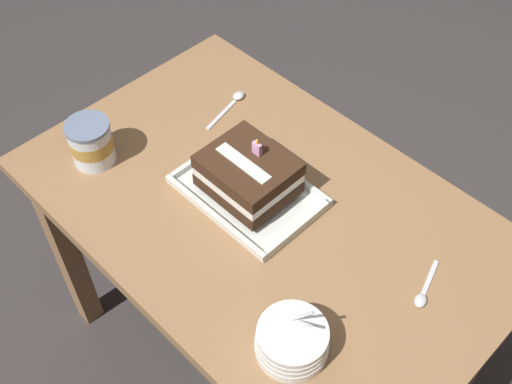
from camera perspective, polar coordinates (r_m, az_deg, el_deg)
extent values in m
plane|color=#383333|center=(2.08, 0.54, -14.33)|extent=(8.00, 8.00, 0.00)
cube|color=olive|center=(1.46, 0.75, -1.74)|extent=(1.13, 0.72, 0.04)
cube|color=olive|center=(1.93, -16.66, -5.19)|extent=(0.06, 0.06, 0.71)
cube|color=olive|center=(2.12, -3.30, 4.05)|extent=(0.06, 0.06, 0.71)
cube|color=olive|center=(1.80, 19.61, -12.76)|extent=(0.06, 0.06, 0.71)
cube|color=silver|center=(1.47, -0.74, -0.13)|extent=(0.32, 0.22, 0.01)
cube|color=silver|center=(1.41, -3.84, -2.15)|extent=(0.32, 0.01, 0.02)
cube|color=silver|center=(1.51, 2.15, 2.34)|extent=(0.32, 0.01, 0.02)
cube|color=silver|center=(1.54, -4.80, 3.30)|extent=(0.01, 0.20, 0.02)
cube|color=silver|center=(1.39, 3.72, -3.29)|extent=(0.01, 0.20, 0.02)
cube|color=#382215|center=(1.44, -0.76, 0.82)|extent=(0.20, 0.17, 0.03)
cube|color=white|center=(1.42, -0.77, 1.58)|extent=(0.19, 0.16, 0.02)
cube|color=#382215|center=(1.40, -0.78, 2.37)|extent=(0.20, 0.17, 0.03)
cube|color=silver|center=(1.38, -1.16, 2.63)|extent=(0.15, 0.03, 0.00)
cube|color=#E099C6|center=(1.39, 0.09, 3.93)|extent=(0.02, 0.01, 0.03)
ellipsoid|color=yellow|center=(1.37, 0.09, 4.56)|extent=(0.01, 0.01, 0.01)
cylinder|color=white|center=(1.25, 3.22, -13.68)|extent=(0.14, 0.14, 0.02)
cylinder|color=white|center=(1.23, 3.26, -13.37)|extent=(0.14, 0.14, 0.02)
cylinder|color=white|center=(1.22, 3.29, -13.05)|extent=(0.14, 0.14, 0.02)
cylinder|color=white|center=(1.21, 3.32, -12.72)|extent=(0.14, 0.14, 0.02)
cylinder|color=silver|center=(1.18, 4.36, -11.70)|extent=(0.05, 0.03, 0.07)
cylinder|color=silver|center=(1.19, 3.86, -11.18)|extent=(0.06, 0.02, 0.08)
cylinder|color=white|center=(1.56, -14.61, 4.25)|extent=(0.10, 0.10, 0.11)
cylinder|color=#B78938|center=(1.55, -14.64, 4.38)|extent=(0.10, 0.10, 0.04)
cylinder|color=slate|center=(1.52, -15.02, 5.75)|extent=(0.11, 0.11, 0.01)
ellipsoid|color=silver|center=(1.34, 14.61, -9.44)|extent=(0.03, 0.04, 0.01)
cube|color=silver|center=(1.38, 15.39, -7.45)|extent=(0.04, 0.09, 0.00)
ellipsoid|color=silver|center=(1.70, -1.58, 8.68)|extent=(0.04, 0.04, 0.01)
cube|color=silver|center=(1.66, -3.14, 6.98)|extent=(0.04, 0.13, 0.00)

